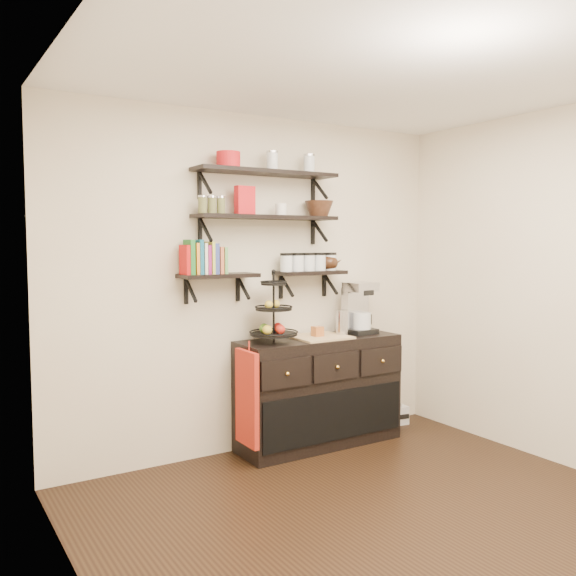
{
  "coord_description": "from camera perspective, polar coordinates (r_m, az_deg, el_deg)",
  "views": [
    {
      "loc": [
        -2.4,
        -2.58,
        1.7
      ],
      "look_at": [
        -0.09,
        1.15,
        1.36
      ],
      "focal_mm": 38.0,
      "sensor_mm": 36.0,
      "label": 1
    }
  ],
  "objects": [
    {
      "name": "apron",
      "position": [
        4.67,
        -3.86,
        -10.24
      ],
      "size": [
        0.04,
        0.31,
        0.72
      ],
      "primitive_type": "cube",
      "color": "maroon",
      "rests_on": "sideboard"
    },
    {
      "name": "glass_canisters",
      "position": [
        5.07,
        1.97,
        2.35
      ],
      "size": [
        0.54,
        0.1,
        0.13
      ],
      "color": "silver",
      "rests_on": "shelf_low_right"
    },
    {
      "name": "candle",
      "position": [
        5.03,
        2.77,
        -4.06
      ],
      "size": [
        0.08,
        0.08,
        0.08
      ],
      "primitive_type": "cube",
      "color": "#A55826",
      "rests_on": "sideboard"
    },
    {
      "name": "shelf_mid",
      "position": [
        4.84,
        -2.01,
        6.59
      ],
      "size": [
        1.2,
        0.27,
        0.23
      ],
      "color": "black",
      "rests_on": "back_wall"
    },
    {
      "name": "sideboard",
      "position": [
        5.14,
        2.92,
        -9.61
      ],
      "size": [
        1.4,
        0.5,
        0.92
      ],
      "color": "black",
      "rests_on": "floor"
    },
    {
      "name": "shelf_low_left",
      "position": [
        4.67,
        -6.56,
        1.07
      ],
      "size": [
        0.6,
        0.25,
        0.23
      ],
      "color": "black",
      "rests_on": "back_wall"
    },
    {
      "name": "thermal_carafe",
      "position": [
        5.15,
        5.12,
        -3.28
      ],
      "size": [
        0.11,
        0.11,
        0.22
      ],
      "primitive_type": "cylinder",
      "color": "silver",
      "rests_on": "sideboard"
    },
    {
      "name": "ramekins",
      "position": [
        4.91,
        -0.67,
        7.34
      ],
      "size": [
        0.09,
        0.09,
        0.1
      ],
      "primitive_type": "cylinder",
      "color": "white",
      "rests_on": "shelf_mid"
    },
    {
      "name": "shelf_low_right",
      "position": [
        5.08,
        2.05,
        1.37
      ],
      "size": [
        0.6,
        0.25,
        0.23
      ],
      "color": "black",
      "rests_on": "back_wall"
    },
    {
      "name": "shelf_top",
      "position": [
        4.87,
        -2.02,
        10.71
      ],
      "size": [
        1.2,
        0.27,
        0.23
      ],
      "color": "black",
      "rests_on": "back_wall"
    },
    {
      "name": "radio",
      "position": [
        5.84,
        9.56,
        -11.6
      ],
      "size": [
        0.33,
        0.24,
        0.19
      ],
      "rotation": [
        0.0,
        0.0,
        -0.14
      ],
      "color": "silver",
      "rests_on": "floor"
    },
    {
      "name": "recipe_box",
      "position": [
        4.75,
        -4.06,
        8.17
      ],
      "size": [
        0.17,
        0.08,
        0.22
      ],
      "primitive_type": "cube",
      "rotation": [
        0.0,
        0.0,
        0.13
      ],
      "color": "red",
      "rests_on": "shelf_mid"
    },
    {
      "name": "teapot",
      "position": [
        5.19,
        3.9,
        2.49
      ],
      "size": [
        0.21,
        0.16,
        0.15
      ],
      "primitive_type": null,
      "rotation": [
        0.0,
        0.0,
        0.06
      ],
      "color": "#321B0F",
      "rests_on": "shelf_low_right"
    },
    {
      "name": "walnut_bowl",
      "position": [
        5.11,
        2.92,
        7.41
      ],
      "size": [
        0.24,
        0.24,
        0.13
      ],
      "primitive_type": null,
      "color": "black",
      "rests_on": "shelf_mid"
    },
    {
      "name": "coffee_maker",
      "position": [
        5.3,
        6.59,
        -1.96
      ],
      "size": [
        0.25,
        0.24,
        0.44
      ],
      "rotation": [
        0.0,
        0.0,
        0.06
      ],
      "color": "black",
      "rests_on": "sideboard"
    },
    {
      "name": "back_wall",
      "position": [
        4.97,
        -2.75,
        0.4
      ],
      "size": [
        3.5,
        0.02,
        2.7
      ],
      "primitive_type": "cube",
      "color": "beige",
      "rests_on": "ground"
    },
    {
      "name": "floor",
      "position": [
        3.92,
        10.81,
        -21.36
      ],
      "size": [
        3.5,
        3.5,
        0.0
      ],
      "primitive_type": "plane",
      "color": "black",
      "rests_on": "ground"
    },
    {
      "name": "left_wall",
      "position": [
        2.69,
        -17.43,
        -3.22
      ],
      "size": [
        0.02,
        3.5,
        2.7
      ],
      "primitive_type": "cube",
      "color": "beige",
      "rests_on": "ground"
    },
    {
      "name": "ceiling",
      "position": [
        3.67,
        11.46,
        20.19
      ],
      "size": [
        3.5,
        3.5,
        0.02
      ],
      "primitive_type": "cube",
      "color": "white",
      "rests_on": "back_wall"
    },
    {
      "name": "red_pot",
      "position": [
        4.72,
        -5.61,
        11.85
      ],
      "size": [
        0.18,
        0.18,
        0.12
      ],
      "primitive_type": "cylinder",
      "color": "red",
      "rests_on": "shelf_top"
    },
    {
      "name": "cookbooks",
      "position": [
        4.62,
        -7.55,
        2.73
      ],
      "size": [
        0.36,
        0.15,
        0.26
      ],
      "color": "red",
      "rests_on": "shelf_low_left"
    },
    {
      "name": "fruit_stand",
      "position": [
        4.8,
        -1.34,
        -2.86
      ],
      "size": [
        0.37,
        0.37,
        0.55
      ],
      "rotation": [
        0.0,
        0.0,
        0.25
      ],
      "color": "black",
      "rests_on": "sideboard"
    }
  ]
}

